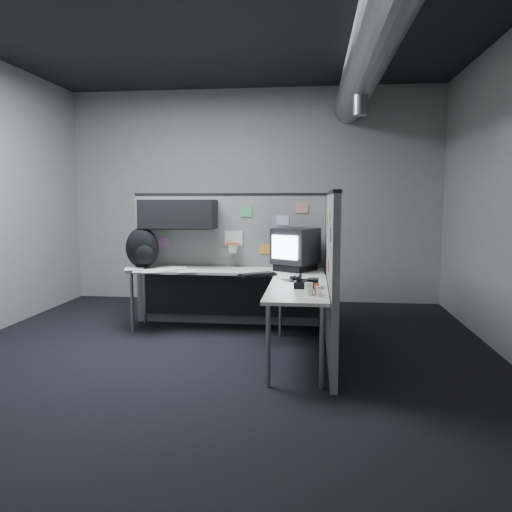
# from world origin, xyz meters

# --- Properties ---
(room) EXTENTS (5.62, 5.62, 3.22)m
(room) POSITION_xyz_m (0.56, 0.00, 2.10)
(room) COLOR black
(room) RESTS_ON ground
(partition_back) EXTENTS (2.44, 0.42, 1.63)m
(partition_back) POSITION_xyz_m (-0.25, 1.23, 1.00)
(partition_back) COLOR slate
(partition_back) RESTS_ON ground
(partition_right) EXTENTS (0.07, 2.23, 1.63)m
(partition_right) POSITION_xyz_m (1.10, 0.22, 0.82)
(partition_right) COLOR slate
(partition_right) RESTS_ON ground
(desk) EXTENTS (2.31, 2.11, 0.73)m
(desk) POSITION_xyz_m (0.15, 0.70, 0.61)
(desk) COLOR beige
(desk) RESTS_ON ground
(monitor) EXTENTS (0.59, 0.59, 0.49)m
(monitor) POSITION_xyz_m (0.72, 1.00, 0.98)
(monitor) COLOR black
(monitor) RESTS_ON desk
(keyboard) EXTENTS (0.42, 0.37, 0.04)m
(keyboard) POSITION_xyz_m (0.33, 0.50, 0.75)
(keyboard) COLOR black
(keyboard) RESTS_ON desk
(mouse) EXTENTS (0.29, 0.27, 0.05)m
(mouse) POSITION_xyz_m (0.74, 0.28, 0.75)
(mouse) COLOR black
(mouse) RESTS_ON desk
(phone) EXTENTS (0.23, 0.25, 0.11)m
(phone) POSITION_xyz_m (0.86, -0.12, 0.77)
(phone) COLOR black
(phone) RESTS_ON desk
(bottles) EXTENTS (0.14, 0.20, 0.09)m
(bottles) POSITION_xyz_m (0.95, -0.49, 0.77)
(bottles) COLOR silver
(bottles) RESTS_ON desk
(cup) EXTENTS (0.10, 0.10, 0.10)m
(cup) POSITION_xyz_m (0.89, -0.47, 0.78)
(cup) COLOR silver
(cup) RESTS_ON desk
(papers) EXTENTS (0.92, 0.66, 0.02)m
(papers) POSITION_xyz_m (-0.85, 0.81, 0.74)
(papers) COLOR white
(papers) RESTS_ON desk
(backpack) EXTENTS (0.44, 0.39, 0.49)m
(backpack) POSITION_xyz_m (-1.11, 0.97, 0.97)
(backpack) COLOR black
(backpack) RESTS_ON desk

